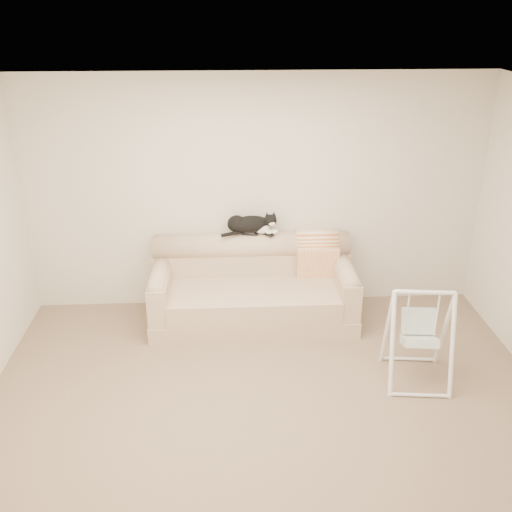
{
  "coord_description": "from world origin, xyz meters",
  "views": [
    {
      "loc": [
        -0.32,
        -3.93,
        3.23
      ],
      "look_at": [
        -0.04,
        1.27,
        0.9
      ],
      "focal_mm": 40.0,
      "sensor_mm": 36.0,
      "label": 1
    }
  ],
  "objects_px": {
    "remote_b": "(267,234)",
    "remote_a": "(250,234)",
    "baby_swing": "(419,335)",
    "sofa": "(253,289)",
    "tuxedo_cat": "(250,224)"
  },
  "relations": [
    {
      "from": "remote_b",
      "to": "remote_a",
      "type": "bearing_deg",
      "value": 176.68
    },
    {
      "from": "remote_a",
      "to": "remote_b",
      "type": "distance_m",
      "value": 0.19
    },
    {
      "from": "remote_a",
      "to": "baby_swing",
      "type": "xyz_separation_m",
      "value": [
        1.47,
        -1.44,
        -0.45
      ]
    },
    {
      "from": "sofa",
      "to": "remote_a",
      "type": "height_order",
      "value": "remote_a"
    },
    {
      "from": "tuxedo_cat",
      "to": "baby_swing",
      "type": "xyz_separation_m",
      "value": [
        1.46,
        -1.46,
        -0.55
      ]
    },
    {
      "from": "sofa",
      "to": "remote_a",
      "type": "xyz_separation_m",
      "value": [
        -0.02,
        0.23,
        0.56
      ]
    },
    {
      "from": "tuxedo_cat",
      "to": "baby_swing",
      "type": "relative_size",
      "value": 0.67
    },
    {
      "from": "remote_b",
      "to": "tuxedo_cat",
      "type": "height_order",
      "value": "tuxedo_cat"
    },
    {
      "from": "remote_a",
      "to": "tuxedo_cat",
      "type": "distance_m",
      "value": 0.1
    },
    {
      "from": "sofa",
      "to": "tuxedo_cat",
      "type": "height_order",
      "value": "tuxedo_cat"
    },
    {
      "from": "remote_a",
      "to": "remote_b",
      "type": "bearing_deg",
      "value": -3.32
    },
    {
      "from": "remote_a",
      "to": "sofa",
      "type": "bearing_deg",
      "value": -84.81
    },
    {
      "from": "sofa",
      "to": "baby_swing",
      "type": "height_order",
      "value": "baby_swing"
    },
    {
      "from": "sofa",
      "to": "tuxedo_cat",
      "type": "distance_m",
      "value": 0.71
    },
    {
      "from": "sofa",
      "to": "baby_swing",
      "type": "relative_size",
      "value": 2.36
    }
  ]
}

